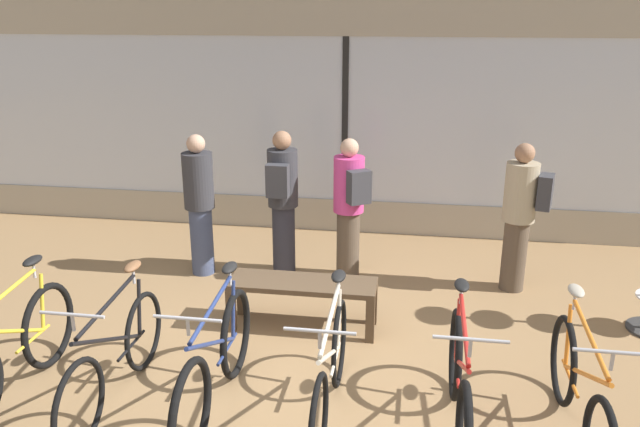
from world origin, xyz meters
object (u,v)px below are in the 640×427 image
object	(u,v)px
bicycle_far_right	(580,395)
customer_by_window	(283,199)
bicycle_center_left	(216,364)
bicycle_left	(115,358)
customer_near_rack	(200,203)
bicycle_far_left	(13,352)
customer_mid_floor	(520,213)
bicycle_right	(459,386)
display_bench	(303,290)
bicycle_center_right	(330,374)
customer_near_bench	(349,205)

from	to	relation	value
bicycle_far_right	customer_by_window	bearing A→B (deg)	135.47
bicycle_center_left	customer_by_window	distance (m)	2.70
bicycle_left	customer_near_rack	world-z (taller)	customer_near_rack
bicycle_far_right	customer_near_rack	world-z (taller)	customer_near_rack
bicycle_far_left	bicycle_left	distance (m)	0.82
bicycle_center_left	customer_mid_floor	world-z (taller)	customer_mid_floor
customer_by_window	bicycle_far_left	bearing A→B (deg)	-120.04
bicycle_left	customer_near_rack	distance (m)	2.55
bicycle_far_left	bicycle_right	xyz separation A→B (m)	(3.41, 0.07, -0.01)
bicycle_right	display_bench	xyz separation A→B (m)	(-1.38, 1.39, 0.00)
bicycle_far_right	customer_near_rack	distance (m)	4.38
display_bench	customer_by_window	world-z (taller)	customer_by_window
bicycle_right	bicycle_left	bearing A→B (deg)	-179.89
bicycle_left	display_bench	size ratio (longest dim) A/B	1.23
customer_near_rack	customer_mid_floor	size ratio (longest dim) A/B	1.00
bicycle_left	bicycle_right	xyz separation A→B (m)	(2.60, 0.00, 0.01)
bicycle_center_left	customer_by_window	xyz separation A→B (m)	(-0.05, 2.65, 0.50)
bicycle_left	bicycle_far_right	xyz separation A→B (m)	(3.42, 0.03, 0.01)
bicycle_right	customer_near_rack	xyz separation A→B (m)	(-2.77, 2.50, 0.46)
customer_by_window	bicycle_far_right	bearing A→B (deg)	-44.53
bicycle_right	bicycle_far_left	bearing A→B (deg)	-178.75
bicycle_center_left	bicycle_left	bearing A→B (deg)	-179.91
bicycle_far_left	bicycle_right	bearing A→B (deg)	1.25
customer_by_window	bicycle_right	bearing A→B (deg)	-55.18
bicycle_center_right	bicycle_far_right	xyz separation A→B (m)	(1.75, 0.02, -0.01)
display_bench	customer_near_rack	xyz separation A→B (m)	(-1.38, 1.11, 0.46)
customer_mid_floor	customer_near_rack	bearing A→B (deg)	-178.49
customer_near_bench	bicycle_center_left	bearing A→B (deg)	-104.93
bicycle_far_right	customer_by_window	distance (m)	3.77
bicycle_center_left	customer_near_bench	size ratio (longest dim) A/B	1.13
bicycle_center_right	customer_near_bench	xyz separation A→B (m)	(-0.16, 2.65, 0.46)
bicycle_left	bicycle_right	bearing A→B (deg)	0.11
bicycle_center_right	display_bench	world-z (taller)	bicycle_center_right
customer_by_window	display_bench	bearing A→B (deg)	-70.05
display_bench	customer_near_bench	size ratio (longest dim) A/B	0.87
bicycle_center_left	customer_by_window	bearing A→B (deg)	91.06
bicycle_right	display_bench	bearing A→B (deg)	134.88
display_bench	customer_near_rack	bearing A→B (deg)	141.33
customer_near_rack	bicycle_left	bearing A→B (deg)	-86.13
bicycle_left	bicycle_center_right	world-z (taller)	bicycle_center_right
bicycle_left	bicycle_far_left	bearing A→B (deg)	-175.12
bicycle_far_left	display_bench	bearing A→B (deg)	35.82
bicycle_far_left	customer_near_rack	bearing A→B (deg)	75.88
bicycle_far_left	bicycle_center_right	world-z (taller)	bicycle_far_left
display_bench	customer_near_bench	world-z (taller)	customer_near_bench
customer_by_window	customer_near_bench	bearing A→B (deg)	0.18
bicycle_far_left	display_bench	size ratio (longest dim) A/B	1.24
customer_near_rack	customer_mid_floor	world-z (taller)	customer_near_rack
bicycle_center_right	customer_by_window	world-z (taller)	customer_by_window
customer_mid_floor	customer_by_window	bearing A→B (deg)	178.74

